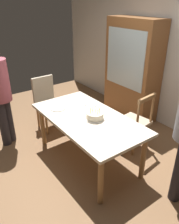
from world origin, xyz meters
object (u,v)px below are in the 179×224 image
at_px(plate_near_celebrant, 58,108).
at_px(plate_far_side, 95,111).
at_px(china_cabinet, 132,70).
at_px(birthday_cake, 95,116).
at_px(dining_table, 87,122).
at_px(chair_spindle_back, 135,122).
at_px(person_celebrant, 0,92).
at_px(chair_upholstered, 47,100).

xyz_separation_m(plate_near_celebrant, plate_far_side, (0.39, 0.41, 0.00)).
bearing_deg(china_cabinet, plate_near_celebrant, -82.80).
bearing_deg(birthday_cake, dining_table, -152.32).
height_order(dining_table, chair_spindle_back, chair_spindle_back).
xyz_separation_m(plate_far_side, person_celebrant, (-1.07, -1.02, 0.18)).
xyz_separation_m(dining_table, plate_near_celebrant, (-0.47, -0.20, 0.09)).
distance_m(chair_spindle_back, chair_upholstered, 1.64).
bearing_deg(chair_spindle_back, china_cabinet, 138.25).
distance_m(dining_table, chair_upholstered, 1.25).
xyz_separation_m(plate_near_celebrant, chair_upholstered, (-0.78, 0.18, -0.19)).
xyz_separation_m(plate_near_celebrant, china_cabinet, (-0.22, 1.76, 0.23)).
bearing_deg(chair_upholstered, birthday_cake, 3.11).
distance_m(birthday_cake, plate_near_celebrant, 0.63).
bearing_deg(dining_table, plate_near_celebrant, -156.55).
distance_m(birthday_cake, chair_upholstered, 1.37).
bearing_deg(birthday_cake, plate_near_celebrant, -155.78).
bearing_deg(dining_table, china_cabinet, 114.02).
distance_m(plate_near_celebrant, plate_far_side, 0.56).
xyz_separation_m(chair_spindle_back, china_cabinet, (-0.87, 0.78, 0.49)).
height_order(chair_upholstered, china_cabinet, china_cabinet).
bearing_deg(dining_table, person_celebrant, -144.92).
bearing_deg(birthday_cake, chair_upholstered, -176.89).
distance_m(dining_table, person_celebrant, 1.44).
bearing_deg(chair_spindle_back, plate_near_celebrant, -123.49).
distance_m(dining_table, china_cabinet, 1.73).
height_order(chair_upholstered, person_celebrant, person_celebrant).
relative_size(plate_near_celebrant, chair_spindle_back, 0.23).
height_order(dining_table, person_celebrant, person_celebrant).
bearing_deg(person_celebrant, plate_near_celebrant, 41.58).
relative_size(chair_spindle_back, china_cabinet, 0.50).
relative_size(birthday_cake, chair_upholstered, 0.29).
relative_size(dining_table, plate_far_side, 7.80).
bearing_deg(birthday_cake, chair_spindle_back, 83.95).
relative_size(birthday_cake, plate_near_celebrant, 1.27).
distance_m(plate_far_side, chair_spindle_back, 0.69).
xyz_separation_m(chair_upholstered, china_cabinet, (0.55, 1.58, 0.42)).
bearing_deg(plate_far_side, chair_upholstered, -169.06).
xyz_separation_m(plate_far_side, chair_spindle_back, (0.26, 0.57, -0.27)).
distance_m(birthday_cake, china_cabinet, 1.71).
height_order(birthday_cake, plate_near_celebrant, birthday_cake).
relative_size(dining_table, china_cabinet, 0.90).
bearing_deg(chair_upholstered, plate_near_celebrant, -13.41).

